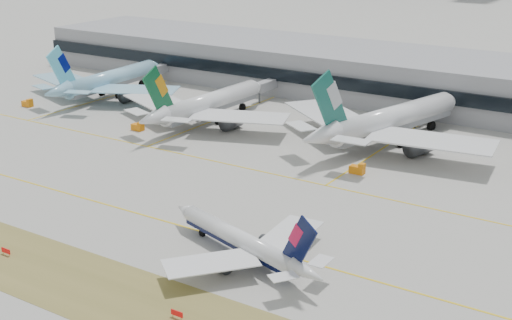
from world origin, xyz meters
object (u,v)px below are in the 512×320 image
Objects in this scene: widebody_eva at (207,105)px; widebody_korean at (107,81)px; widebody_cathay at (388,121)px; taxiing_airliner at (243,242)px; terminal at (400,76)px.

widebody_korean is at bearing 82.80° from widebody_eva.
widebody_korean is 0.91× the size of widebody_cathay.
widebody_cathay is (-5.24, 76.10, 3.08)m from taxiing_airliner.
widebody_eva is 53.15m from widebody_cathay.
taxiing_airliner is 0.14× the size of terminal.
terminal reaches higher than taxiing_airliner.
terminal is (-16.36, 48.89, 1.19)m from widebody_cathay.
terminal is at bearing -62.90° from taxiing_airliner.
widebody_cathay is 51.57m from terminal.
widebody_cathay is at bearing -92.35° from widebody_korean.
widebody_korean is 0.21× the size of terminal.
taxiing_airliner is at bearing -129.02° from widebody_korean.
terminal is (-21.60, 124.98, 4.26)m from taxiing_airliner.
widebody_korean reaches higher than taxiing_airliner.
widebody_eva is at bearing 114.91° from widebody_cathay.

